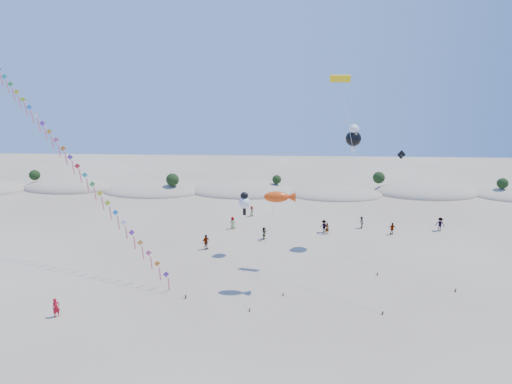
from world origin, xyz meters
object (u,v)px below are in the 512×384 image
object	(u,v)px
flyer_foreground	(56,308)
parafoil_kite	(341,84)
kite_train	(64,151)
fish_kite	(280,197)

from	to	relation	value
flyer_foreground	parafoil_kite	bearing A→B (deg)	-23.93
parafoil_kite	kite_train	bearing A→B (deg)	-178.75
kite_train	flyer_foreground	world-z (taller)	kite_train
kite_train	flyer_foreground	distance (m)	17.30
parafoil_kite	flyer_foreground	xyz separation A→B (m)	(-25.03, -13.07, -18.26)
kite_train	flyer_foreground	size ratio (longest dim) A/B	16.18
fish_kite	parafoil_kite	size ratio (longest dim) A/B	0.48
kite_train	flyer_foreground	xyz separation A→B (m)	(4.02, -12.43, -11.34)
fish_kite	kite_train	bearing A→B (deg)	165.38
kite_train	fish_kite	world-z (taller)	kite_train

